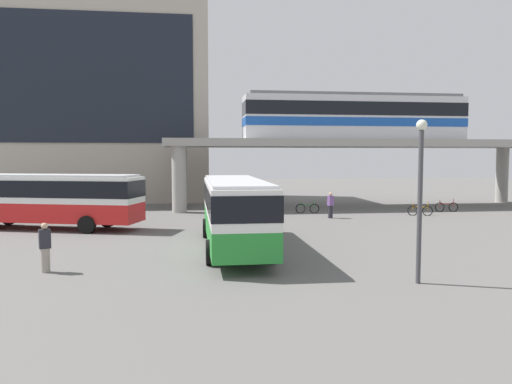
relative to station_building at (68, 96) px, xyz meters
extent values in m
plane|color=#605E5B|center=(13.47, -17.29, -10.16)|extent=(120.00, 120.00, 0.00)
cube|color=#B2A899|center=(0.00, 0.03, 0.00)|extent=(27.02, 11.21, 20.31)
cube|color=black|center=(0.00, -5.63, 1.01)|extent=(24.32, 0.10, 11.37)
cube|color=#9E9B93|center=(25.84, -10.45, -4.81)|extent=(32.06, 6.23, 0.60)
cylinder|color=#9E9B93|center=(11.01, -12.76, -7.63)|extent=(1.10, 1.10, 5.05)
cylinder|color=#9E9B93|center=(11.01, -8.13, -7.63)|extent=(1.10, 1.10, 5.05)
cylinder|color=#9E9B93|center=(40.67, -8.13, -7.63)|extent=(1.10, 1.10, 5.05)
cube|color=silver|center=(25.55, -10.45, -2.71)|extent=(18.61, 2.90, 3.60)
cube|color=#194CA5|center=(25.55, -10.45, -3.07)|extent=(18.67, 2.96, 0.70)
cube|color=black|center=(25.55, -10.45, -1.99)|extent=(18.67, 2.96, 1.10)
cube|color=slate|center=(25.55, -10.45, -0.79)|extent=(17.87, 2.61, 0.24)
cube|color=#268C33|center=(13.96, -28.23, -9.11)|extent=(2.51, 11.00, 1.10)
cube|color=white|center=(13.96, -28.23, -7.81)|extent=(2.51, 11.00, 1.50)
cube|color=black|center=(13.96, -28.23, -7.73)|extent=(2.55, 11.04, 0.96)
cube|color=silver|center=(13.96, -28.23, -7.00)|extent=(2.39, 10.45, 0.12)
cylinder|color=black|center=(12.71, -24.71, -9.66)|extent=(0.28, 1.00, 1.00)
cylinder|color=black|center=(15.21, -24.71, -9.66)|extent=(0.28, 1.00, 1.00)
cylinder|color=black|center=(12.71, -31.31, -9.66)|extent=(0.28, 1.00, 1.00)
cylinder|color=black|center=(15.21, -31.31, -9.66)|extent=(0.28, 1.00, 1.00)
cube|color=red|center=(3.63, -20.52, -9.11)|extent=(11.26, 5.53, 1.10)
cube|color=white|center=(3.63, -20.52, -7.81)|extent=(11.26, 5.53, 1.50)
cube|color=black|center=(3.63, -20.52, -7.73)|extent=(11.31, 5.58, 0.96)
cube|color=silver|center=(3.63, -20.52, -7.00)|extent=(10.69, 5.26, 0.12)
cylinder|color=black|center=(0.61, -18.32, -9.66)|extent=(1.04, 0.55, 1.00)
cylinder|color=black|center=(6.22, -22.60, -9.66)|extent=(1.04, 0.55, 1.00)
cylinder|color=black|center=(6.93, -20.20, -9.66)|extent=(1.04, 0.55, 1.00)
torus|color=black|center=(21.15, -14.56, -9.82)|extent=(0.74, 0.15, 0.74)
torus|color=black|center=(20.10, -14.44, -9.82)|extent=(0.74, 0.15, 0.74)
cylinder|color=#1E7F33|center=(20.63, -14.50, -9.54)|extent=(1.05, 0.18, 0.05)
cylinder|color=#1E7F33|center=(20.10, -14.44, -9.52)|extent=(0.04, 0.04, 0.55)
cylinder|color=#1E7F33|center=(21.15, -14.56, -9.47)|extent=(0.04, 0.04, 0.65)
torus|color=black|center=(28.88, -17.14, -9.82)|extent=(0.73, 0.23, 0.74)
torus|color=black|center=(27.86, -16.90, -9.82)|extent=(0.73, 0.23, 0.74)
cylinder|color=orange|center=(28.37, -17.02, -9.54)|extent=(1.03, 0.29, 0.05)
cylinder|color=orange|center=(27.86, -16.90, -9.52)|extent=(0.04, 0.04, 0.55)
cylinder|color=orange|center=(28.88, -17.14, -9.47)|extent=(0.04, 0.04, 0.65)
torus|color=black|center=(32.10, -14.94, -9.82)|extent=(0.74, 0.16, 0.74)
torus|color=black|center=(31.06, -14.79, -9.82)|extent=(0.74, 0.16, 0.74)
cylinder|color=#B21E1E|center=(31.58, -14.86, -9.54)|extent=(1.05, 0.20, 0.05)
cylinder|color=#B21E1E|center=(31.06, -14.79, -9.52)|extent=(0.04, 0.04, 0.55)
cylinder|color=#B21E1E|center=(32.10, -14.94, -9.47)|extent=(0.04, 0.04, 0.65)
torus|color=black|center=(15.88, -15.03, -9.82)|extent=(0.74, 0.16, 0.74)
torus|color=black|center=(14.84, -15.18, -9.82)|extent=(0.74, 0.16, 0.74)
cylinder|color=#1E3FA5|center=(15.36, -15.10, -9.54)|extent=(1.05, 0.20, 0.05)
cylinder|color=#1E3FA5|center=(14.84, -15.18, -9.52)|extent=(0.04, 0.04, 0.55)
cylinder|color=#1E3FA5|center=(15.88, -15.03, -9.47)|extent=(0.04, 0.04, 0.65)
cylinder|color=#26262D|center=(21.51, -17.65, -9.72)|extent=(0.32, 0.32, 0.87)
cube|color=#724C8C|center=(21.51, -17.65, -8.95)|extent=(0.47, 0.41, 0.69)
sphere|color=tan|center=(21.51, -17.65, -8.48)|extent=(0.24, 0.24, 0.24)
cylinder|color=gray|center=(6.67, -31.80, -9.71)|extent=(0.32, 0.32, 0.89)
cube|color=#26262D|center=(6.67, -31.80, -8.92)|extent=(0.47, 0.40, 0.71)
sphere|color=tan|center=(6.67, -31.80, -8.44)|extent=(0.24, 0.24, 0.24)
cylinder|color=#3F3F44|center=(19.58, -35.03, -7.59)|extent=(0.16, 0.16, 5.15)
sphere|color=silver|center=(19.58, -35.03, -4.86)|extent=(0.36, 0.36, 0.36)
camera|label=1|loc=(12.11, -50.41, -5.90)|focal=34.32mm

